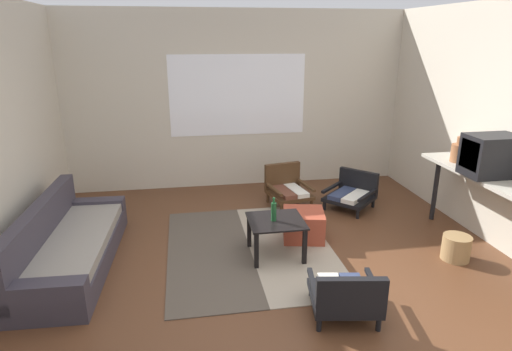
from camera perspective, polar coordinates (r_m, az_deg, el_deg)
ground_plane at (r=4.38m, az=3.04°, el=-13.89°), size 7.80×7.80×0.00m
far_wall_with_window at (r=6.80m, az=-2.47°, el=9.86°), size 5.60×0.13×2.70m
area_rug at (r=4.97m, az=-0.81°, el=-9.65°), size 1.84×2.32×0.01m
couch at (r=4.96m, az=-23.59°, el=-8.61°), size 0.83×2.12×0.69m
coffee_table at (r=4.70m, az=2.65°, el=-6.80°), size 0.59×0.57×0.42m
armchair_by_window at (r=6.15m, az=4.14°, el=-1.55°), size 0.64×0.66×0.56m
armchair_striped_foreground at (r=3.86m, az=11.76°, el=-15.22°), size 0.66×0.66×0.49m
armchair_corner at (r=6.20m, az=12.56°, el=-2.17°), size 0.83×0.83×0.49m
ottoman_orange at (r=5.18m, az=6.29°, el=-6.51°), size 0.56×0.56×0.34m
console_shelf at (r=5.28m, az=27.86°, el=-0.76°), size 0.44×1.82×0.89m
crt_television at (r=5.16m, az=28.68°, el=2.33°), size 0.54×0.38×0.44m
clay_vase at (r=5.59m, az=25.31°, el=2.82°), size 0.20×0.20×0.30m
glass_bottle at (r=4.61m, az=2.36°, el=-4.72°), size 0.06×0.06×0.26m
wicker_basket at (r=5.18m, az=24.92°, el=-8.64°), size 0.30×0.30×0.27m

